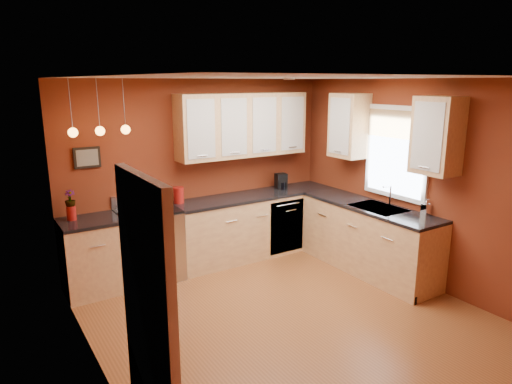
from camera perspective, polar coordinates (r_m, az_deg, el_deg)
floor at (r=5.31m, az=3.88°, el=-15.26°), size 4.20×4.20×0.00m
ceiling at (r=4.64m, az=4.42°, el=14.08°), size 4.00×4.20×0.02m
wall_back at (r=6.57m, az=-6.87°, el=2.50°), size 4.00×0.02×2.60m
wall_front at (r=3.46m, az=25.65°, el=-9.20°), size 4.00×0.02×2.60m
wall_left at (r=4.00m, az=-19.63°, el=-5.58°), size 0.02×4.20×2.60m
wall_right at (r=6.19m, az=19.16°, el=1.14°), size 0.02×4.20×2.60m
base_cabinets_back_left at (r=6.01m, az=-19.75°, el=-7.74°), size 0.70×0.60×0.90m
base_cabinets_back_right at (r=6.87m, az=-0.07°, el=-4.22°), size 2.54×0.60×0.90m
base_cabinets_right at (r=6.48m, az=13.79°, el=-5.77°), size 0.60×2.10×0.90m
counter_back_left at (r=5.87m, az=-20.11°, el=-3.46°), size 0.70×0.62×0.04m
counter_back_right at (r=6.74m, az=-0.07°, el=-0.42°), size 2.54×0.62×0.04m
counter_right at (r=6.34m, az=14.03°, el=-1.76°), size 0.62×2.10×0.04m
gas_range at (r=6.18m, az=-13.16°, el=-6.37°), size 0.76×0.64×1.11m
dishwasher_front at (r=6.85m, az=3.86°, el=-4.32°), size 0.60×0.02×0.80m
sink at (r=6.24m, az=15.04°, el=-2.10°), size 0.50×0.70×0.33m
window at (r=6.29m, az=17.16°, el=5.08°), size 0.06×1.02×1.22m
door_left_wall at (r=3.06m, az=-13.13°, el=-16.93°), size 0.12×0.82×2.05m
upper_cabinets_back at (r=6.61m, az=-1.63°, el=8.36°), size 2.00×0.35×0.90m
upper_cabinets_right at (r=6.16m, az=16.24°, el=7.43°), size 0.35×1.95×0.90m
wall_picture at (r=5.99m, az=-20.36°, el=4.06°), size 0.32×0.03×0.26m
pendant_lights at (r=5.65m, az=-18.92°, el=7.31°), size 0.71×0.11×0.66m
red_canister at (r=6.30m, az=-9.64°, el=-0.39°), size 0.15×0.15×0.22m
red_vase at (r=5.90m, az=-22.08°, el=-2.46°), size 0.11×0.11×0.17m
flowers at (r=5.86m, az=-22.23°, el=-0.82°), size 0.12×0.12×0.21m
coffee_maker at (r=7.06m, az=3.17°, el=1.29°), size 0.19×0.18×0.24m
soap_pump at (r=6.06m, az=20.52°, el=-1.72°), size 0.10×0.11×0.21m
dish_towel at (r=5.84m, az=-13.14°, el=-7.17°), size 0.21×0.01×0.29m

